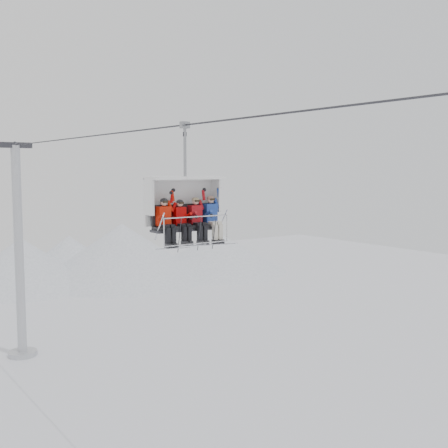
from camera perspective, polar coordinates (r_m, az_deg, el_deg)
lift_tower_right at (r=37.50m, az=-20.06°, el=-4.04°), size 2.00×1.80×13.48m
haul_cable at (r=16.89m, az=-0.00°, el=10.49°), size 0.06×50.00×0.06m
chairlift_carrier at (r=18.82m, az=-4.17°, el=2.16°), size 2.65×1.17×3.98m
skier_far_left at (r=18.15m, az=-5.99°, el=0.41°), size 0.43×1.69×1.68m
skier_center_left at (r=18.45m, az=-4.36°, el=0.42°), size 0.40×1.69×1.58m
skier_center_right at (r=18.78m, az=-2.77°, el=0.60°), size 0.42×1.69×1.67m
skier_far_right at (r=19.12m, az=-1.24°, el=0.74°), size 0.44×1.69×1.72m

